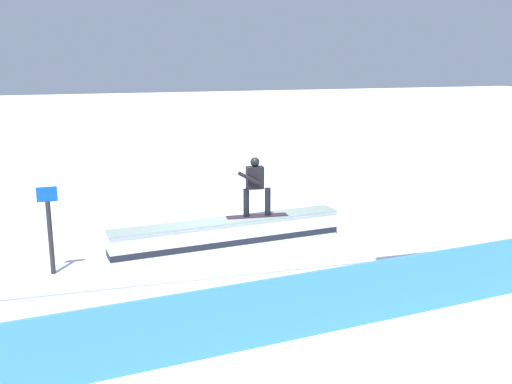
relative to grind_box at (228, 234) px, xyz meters
name	(u,v)px	position (x,y,z in m)	size (l,w,h in m)	color
ground_plane	(228,246)	(0.00, 0.00, -0.30)	(120.00, 120.00, 0.00)	white
grind_box	(228,234)	(0.00, 0.00, 0.00)	(5.61, 1.12, 0.65)	white
snowboarder	(255,185)	(-0.70, -0.07, 1.13)	(1.49, 0.44, 1.43)	#2A1C28
safety_fence	(309,305)	(0.00, 4.74, 0.25)	(12.51, 0.06, 1.09)	#3B88E5
trail_marker	(50,228)	(3.90, 0.56, 0.69)	(0.40, 0.10, 1.83)	#262628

